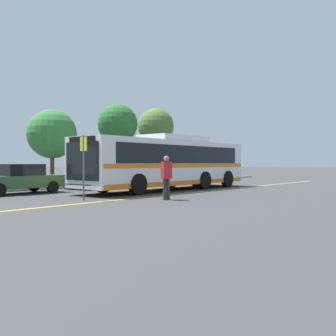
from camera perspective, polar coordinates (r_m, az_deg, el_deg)
name	(u,v)px	position (r m, az deg, el deg)	size (l,w,h in m)	color
ground_plane	(174,189)	(22.74, 0.92, -3.00)	(220.00, 220.00, 0.00)	#38383A
lane_strip_0	(201,192)	(20.29, 4.80, -3.45)	(0.20, 31.64, 0.01)	gold
curb_strip	(102,185)	(25.43, -9.51, -2.44)	(39.64, 0.36, 0.15)	#99999E
transit_bus	(168,162)	(21.58, 0.03, 0.88)	(11.98, 2.77, 2.99)	white
parked_car_1	(18,179)	(20.17, -20.89, -1.49)	(4.42, 1.88, 1.43)	#335B33
parked_car_2	(101,175)	(23.45, -9.69, -0.98)	(4.57, 2.21, 1.57)	silver
parked_car_3	(175,174)	(27.86, 1.01, -0.92)	(4.28, 2.13, 1.31)	olive
pedestrian_0	(166,175)	(15.79, -0.23, -0.98)	(0.46, 0.30, 1.77)	#2D2D33
bus_stop_sign	(84,160)	(15.81, -12.16, 1.19)	(0.07, 0.40, 2.57)	#59595E
tree_0	(118,124)	(31.66, -7.32, 6.34)	(3.18, 3.18, 6.18)	#513823
tree_2	(156,126)	(36.63, -1.77, 6.05)	(3.34, 3.34, 6.56)	#513823
tree_3	(52,134)	(28.10, -16.48, 4.74)	(3.37, 3.37, 5.15)	#513823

